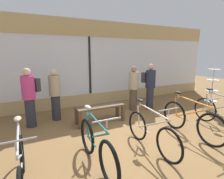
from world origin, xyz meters
TOP-DOWN VIEW (x-y plane):
  - ground_plane at (0.00, 0.00)m, footprint 24.00×24.00m
  - shop_back_wall at (0.00, 3.25)m, footprint 12.00×0.08m
  - bicycle_far_left at (-2.41, -0.53)m, footprint 0.46×1.71m
  - bicycle_left at (-1.24, -0.49)m, footprint 0.46×1.71m
  - bicycle_center at (-0.01, -0.47)m, footprint 0.46×1.68m
  - bicycle_right at (1.23, -0.43)m, footprint 0.46×1.80m
  - bicycle_far_right at (2.44, -0.43)m, footprint 0.46×1.71m
  - accessory_rack at (3.52, 0.62)m, footprint 0.48×0.48m
  - display_bench at (-0.38, 1.35)m, footprint 1.40×0.44m
  - customer_near_rack at (-1.49, 2.15)m, footprint 0.45×0.45m
  - customer_by_window at (1.12, 1.90)m, footprint 0.48×0.48m
  - customer_mid_floor at (-2.18, 1.94)m, footprint 0.56×0.51m
  - customer_near_bench at (1.71, 1.74)m, footprint 0.49×0.56m

SIDE VIEW (x-z plane):
  - ground_plane at x=0.00m, z-range 0.00..0.00m
  - bicycle_center at x=-0.01m, z-range -0.13..0.89m
  - bicycle_far_left at x=-2.41m, z-range -0.13..0.89m
  - bicycle_left at x=-1.24m, z-range -0.13..0.91m
  - bicycle_far_right at x=2.44m, z-range -0.12..0.91m
  - bicycle_right at x=1.23m, z-range -0.12..0.93m
  - display_bench at x=-0.38m, z-range 0.16..0.67m
  - accessory_rack at x=3.52m, z-range -0.13..1.42m
  - customer_near_rack at x=-1.49m, z-range 0.03..1.59m
  - customer_by_window at x=1.12m, z-range 0.03..1.59m
  - customer_mid_floor at x=-2.18m, z-range 0.06..1.67m
  - customer_near_bench at x=1.71m, z-range 0.06..1.69m
  - shop_back_wall at x=0.00m, z-range 0.04..3.24m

